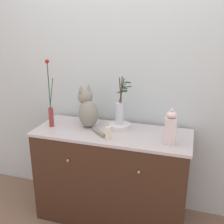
{
  "coord_description": "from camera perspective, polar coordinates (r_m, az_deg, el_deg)",
  "views": [
    {
      "loc": [
        0.64,
        -2.07,
        1.77
      ],
      "look_at": [
        0.0,
        0.0,
        1.06
      ],
      "focal_mm": 42.95,
      "sensor_mm": 36.0,
      "label": 1
    }
  ],
  "objects": [
    {
      "name": "ground_plane",
      "position": [
        2.8,
        -0.0,
        -20.99
      ],
      "size": [
        6.0,
        6.0,
        0.0
      ],
      "primitive_type": "plane",
      "color": "#81634D"
    },
    {
      "name": "wall_back",
      "position": [
        2.54,
        2.32,
        7.56
      ],
      "size": [
        4.4,
        0.08,
        2.6
      ],
      "primitive_type": "cube",
      "color": "silver",
      "rests_on": "ground_plane"
    },
    {
      "name": "sideboard",
      "position": [
        2.54,
        -0.0,
        -13.33
      ],
      "size": [
        1.37,
        0.55,
        0.88
      ],
      "color": "#412718",
      "rests_on": "ground_plane"
    },
    {
      "name": "cat_sitting",
      "position": [
        2.42,
        -5.2,
        0.5
      ],
      "size": [
        0.36,
        0.34,
        0.38
      ],
      "color": "gray",
      "rests_on": "sideboard"
    },
    {
      "name": "vase_slim_green",
      "position": [
        2.47,
        -12.94,
        0.6
      ],
      "size": [
        0.07,
        0.04,
        0.61
      ],
      "color": "maroon",
      "rests_on": "sideboard"
    },
    {
      "name": "bowl_porcelain",
      "position": [
        2.41,
        1.58,
        -3.01
      ],
      "size": [
        0.2,
        0.2,
        0.05
      ],
      "primitive_type": "cylinder",
      "color": "white",
      "rests_on": "sideboard"
    },
    {
      "name": "vase_glass_clear",
      "position": [
        2.35,
        1.75,
        0.54
      ],
      "size": [
        0.14,
        0.16,
        0.43
      ],
      "color": "silver",
      "rests_on": "bowl_porcelain"
    },
    {
      "name": "jar_lidded_porcelain",
      "position": [
        2.12,
        12.38,
        -3.36
      ],
      "size": [
        0.09,
        0.09,
        0.29
      ],
      "color": "silver",
      "rests_on": "sideboard"
    },
    {
      "name": "candle_pillar",
      "position": [
        2.17,
        -0.85,
        -4.5
      ],
      "size": [
        0.05,
        0.05,
        0.12
      ],
      "color": "beige",
      "rests_on": "sideboard"
    }
  ]
}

